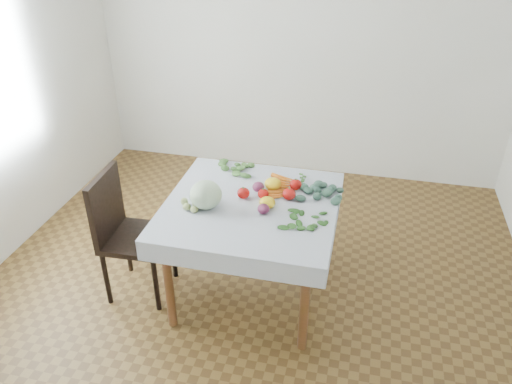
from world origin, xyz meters
The scene contains 19 objects.
ground centered at (0.00, 0.00, 0.00)m, with size 4.00×4.00×0.00m, color brown.
back_wall centered at (0.00, 2.00, 1.35)m, with size 4.00×0.04×2.70m, color white.
table centered at (0.00, 0.00, 0.65)m, with size 1.00×1.00×0.75m.
tablecloth centered at (0.00, 0.00, 0.75)m, with size 1.12×1.12×0.01m, color silver.
chair centered at (-0.86, -0.16, 0.54)m, with size 0.44×0.44×0.94m.
cabbage centered at (-0.27, -0.11, 0.85)m, with size 0.21×0.21×0.19m, color #B6CEAC.
tomato_a centered at (-0.07, 0.06, 0.79)m, with size 0.08×0.08×0.07m, color #AE0E0B.
tomato_b centered at (0.25, 0.25, 0.79)m, with size 0.08×0.08×0.07m, color #AE0E0B.
tomato_c centered at (0.06, 0.08, 0.79)m, with size 0.08×0.08×0.07m, color #AE0E0B.
tomato_d centered at (0.23, 0.11, 0.80)m, with size 0.09×0.09×0.08m, color #AE0E0B.
heirloom_back centered at (0.10, 0.22, 0.80)m, with size 0.12×0.12×0.08m, color #FFF21A.
heirloom_front centered at (0.11, -0.02, 0.79)m, with size 0.10×0.10×0.07m, color #FFF21A.
onion_a centered at (0.01, 0.16, 0.79)m, with size 0.08×0.08×0.07m, color #5F1B44.
onion_b centered at (0.11, -0.10, 0.79)m, with size 0.08×0.08×0.07m, color #5F1B44.
tomatillo_cluster centered at (-0.37, -0.15, 0.78)m, with size 0.14×0.09×0.04m.
carrot_bunch centered at (0.17, 0.23, 0.77)m, with size 0.21×0.37×0.03m.
kale_bunch centered at (0.44, 0.22, 0.78)m, with size 0.30×0.23×0.04m.
basil_bunch centered at (0.39, -0.13, 0.76)m, with size 0.28×0.24×0.01m.
dill_bunch centered at (-0.23, 0.44, 0.77)m, with size 0.24×0.22×0.03m.
Camera 1 is at (0.67, -2.70, 2.49)m, focal length 35.00 mm.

